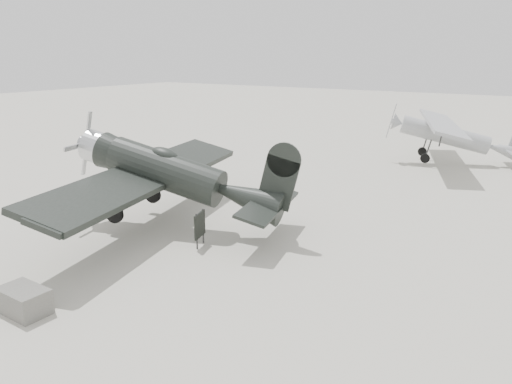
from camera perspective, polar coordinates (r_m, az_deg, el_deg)
ground at (r=19.50m, az=3.00°, el=-5.79°), size 160.00×160.00×0.00m
lowwing_monoplane at (r=20.66m, az=-9.12°, el=1.90°), size 9.69×13.39×4.31m
highwing_monoplane at (r=35.18m, az=21.36°, el=6.40°), size 8.56×11.84×3.39m
equipment_block at (r=15.81m, az=-25.00°, el=-11.19°), size 1.49×0.95×0.74m
sign_board at (r=18.98m, az=-6.44°, el=-3.82°), size 0.35×0.93×1.38m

